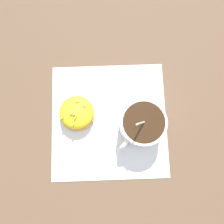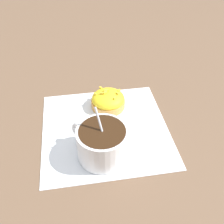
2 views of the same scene
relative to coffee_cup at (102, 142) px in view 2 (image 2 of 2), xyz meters
The scene contains 4 objects.
ground_plane 0.08m from the coffee_cup, 10.00° to the right, with size 3.00×3.00×0.00m, color brown.
paper_napkin 0.08m from the coffee_cup, 10.00° to the right, with size 0.27×0.27×0.00m.
coffee_cup is the anchor object (origin of this frame).
frosted_pastry 0.14m from the coffee_cup, 10.57° to the right, with size 0.08×0.08×0.04m.
Camera 2 is at (-0.39, 0.03, 0.40)m, focal length 42.00 mm.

